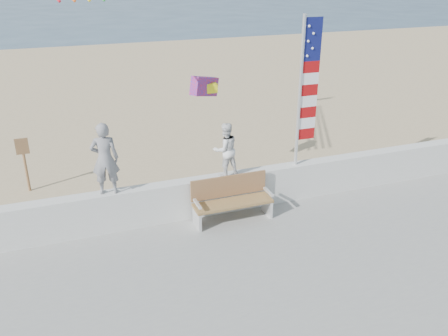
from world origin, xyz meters
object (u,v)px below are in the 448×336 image
Objects in this scene: bench at (231,199)px; flag at (305,86)px; adult at (105,159)px; child at (225,150)px.

bench is 0.51× the size of flag.
adult reaches higher than bench.
adult is at bearing -8.14° from child.
bench is at bearing 79.24° from child.
flag is at bearing -170.16° from adult.
flag is at bearing 13.05° from bench.
child reaches higher than bench.
flag is (4.60, -0.00, 1.13)m from adult.
bench is at bearing -166.95° from flag.
adult is 4.73m from flag.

